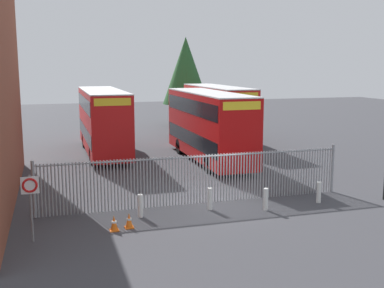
{
  "coord_description": "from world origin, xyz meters",
  "views": [
    {
      "loc": [
        -7.07,
        -19.4,
        6.12
      ],
      "look_at": [
        0.0,
        4.0,
        2.0
      ],
      "focal_mm": 44.18,
      "sensor_mm": 36.0,
      "label": 1
    }
  ],
  "objects_px": {
    "double_decker_bus_behind_fence_right": "(217,111)",
    "bollard_far_right": "(319,192)",
    "speed_limit_sign_post": "(30,193)",
    "double_decker_bus_behind_fence_left": "(103,119)",
    "bollard_center_front": "(210,199)",
    "bollard_near_right": "(266,199)",
    "traffic_cone_mid_forecourt": "(129,221)",
    "double_decker_bus_near_gate": "(209,124)",
    "bollard_near_left": "(140,206)",
    "traffic_cone_by_gate": "(114,223)"
  },
  "relations": [
    {
      "from": "bollard_near_left",
      "to": "bollard_far_right",
      "type": "bearing_deg",
      "value": -2.09
    },
    {
      "from": "bollard_near_left",
      "to": "traffic_cone_by_gate",
      "type": "relative_size",
      "value": 1.61
    },
    {
      "from": "bollard_center_front",
      "to": "bollard_far_right",
      "type": "height_order",
      "value": "same"
    },
    {
      "from": "bollard_center_front",
      "to": "bollard_near_right",
      "type": "height_order",
      "value": "same"
    },
    {
      "from": "double_decker_bus_behind_fence_left",
      "to": "traffic_cone_by_gate",
      "type": "relative_size",
      "value": 18.32
    },
    {
      "from": "double_decker_bus_near_gate",
      "to": "bollard_far_right",
      "type": "distance_m",
      "value": 10.59
    },
    {
      "from": "bollard_near_left",
      "to": "speed_limit_sign_post",
      "type": "distance_m",
      "value": 4.6
    },
    {
      "from": "double_decker_bus_near_gate",
      "to": "traffic_cone_mid_forecourt",
      "type": "bearing_deg",
      "value": -122.05
    },
    {
      "from": "double_decker_bus_behind_fence_left",
      "to": "bollard_near_right",
      "type": "distance_m",
      "value": 16.0
    },
    {
      "from": "bollard_near_left",
      "to": "traffic_cone_mid_forecourt",
      "type": "bearing_deg",
      "value": -120.03
    },
    {
      "from": "double_decker_bus_behind_fence_left",
      "to": "double_decker_bus_behind_fence_right",
      "type": "xyz_separation_m",
      "value": [
        9.41,
        2.93,
        0.0
      ]
    },
    {
      "from": "bollard_near_left",
      "to": "bollard_center_front",
      "type": "relative_size",
      "value": 1.0
    },
    {
      "from": "traffic_cone_mid_forecourt",
      "to": "speed_limit_sign_post",
      "type": "height_order",
      "value": "speed_limit_sign_post"
    },
    {
      "from": "double_decker_bus_behind_fence_right",
      "to": "bollard_far_right",
      "type": "distance_m",
      "value": 17.84
    },
    {
      "from": "double_decker_bus_behind_fence_right",
      "to": "speed_limit_sign_post",
      "type": "bearing_deg",
      "value": -125.71
    },
    {
      "from": "double_decker_bus_behind_fence_right",
      "to": "bollard_far_right",
      "type": "relative_size",
      "value": 11.38
    },
    {
      "from": "traffic_cone_mid_forecourt",
      "to": "double_decker_bus_near_gate",
      "type": "bearing_deg",
      "value": 57.95
    },
    {
      "from": "traffic_cone_by_gate",
      "to": "double_decker_bus_behind_fence_right",
      "type": "bearing_deg",
      "value": 59.95
    },
    {
      "from": "double_decker_bus_behind_fence_left",
      "to": "bollard_far_right",
      "type": "xyz_separation_m",
      "value": [
        7.88,
        -14.73,
        -1.95
      ]
    },
    {
      "from": "bollard_near_left",
      "to": "bollard_far_right",
      "type": "distance_m",
      "value": 8.04
    },
    {
      "from": "traffic_cone_by_gate",
      "to": "bollard_far_right",
      "type": "bearing_deg",
      "value": 6.06
    },
    {
      "from": "traffic_cone_by_gate",
      "to": "bollard_near_right",
      "type": "bearing_deg",
      "value": 6.02
    },
    {
      "from": "double_decker_bus_behind_fence_left",
      "to": "bollard_near_right",
      "type": "xyz_separation_m",
      "value": [
        5.14,
        -15.03,
        -1.95
      ]
    },
    {
      "from": "bollard_near_left",
      "to": "bollard_center_front",
      "type": "xyz_separation_m",
      "value": [
        3.02,
        0.14,
        0.0
      ]
    },
    {
      "from": "double_decker_bus_near_gate",
      "to": "double_decker_bus_behind_fence_right",
      "type": "height_order",
      "value": "same"
    },
    {
      "from": "double_decker_bus_near_gate",
      "to": "traffic_cone_by_gate",
      "type": "relative_size",
      "value": 18.32
    },
    {
      "from": "traffic_cone_mid_forecourt",
      "to": "bollard_far_right",
      "type": "bearing_deg",
      "value": 5.49
    },
    {
      "from": "bollard_near_left",
      "to": "traffic_cone_by_gate",
      "type": "xyz_separation_m",
      "value": [
        -1.24,
        -1.28,
        -0.19
      ]
    },
    {
      "from": "bollard_far_right",
      "to": "speed_limit_sign_post",
      "type": "distance_m",
      "value": 12.28
    },
    {
      "from": "bollard_center_front",
      "to": "bollard_near_right",
      "type": "distance_m",
      "value": 2.38
    },
    {
      "from": "bollard_center_front",
      "to": "traffic_cone_mid_forecourt",
      "type": "bearing_deg",
      "value": -160.89
    },
    {
      "from": "bollard_near_left",
      "to": "double_decker_bus_near_gate",
      "type": "bearing_deg",
      "value": 57.73
    },
    {
      "from": "bollard_near_left",
      "to": "bollard_center_front",
      "type": "distance_m",
      "value": 3.02
    },
    {
      "from": "double_decker_bus_behind_fence_right",
      "to": "traffic_cone_by_gate",
      "type": "xyz_separation_m",
      "value": [
        -10.79,
        -18.65,
        -2.13
      ]
    },
    {
      "from": "bollard_center_front",
      "to": "speed_limit_sign_post",
      "type": "distance_m",
      "value": 7.46
    },
    {
      "from": "double_decker_bus_near_gate",
      "to": "bollard_near_right",
      "type": "relative_size",
      "value": 11.38
    },
    {
      "from": "speed_limit_sign_post",
      "to": "double_decker_bus_behind_fence_left",
      "type": "bearing_deg",
      "value": 75.17
    },
    {
      "from": "bollard_center_front",
      "to": "traffic_cone_by_gate",
      "type": "distance_m",
      "value": 4.49
    },
    {
      "from": "bollard_center_front",
      "to": "double_decker_bus_behind_fence_left",
      "type": "bearing_deg",
      "value": 101.37
    },
    {
      "from": "bollard_far_right",
      "to": "double_decker_bus_behind_fence_right",
      "type": "bearing_deg",
      "value": 85.08
    },
    {
      "from": "bollard_center_front",
      "to": "traffic_cone_by_gate",
      "type": "bearing_deg",
      "value": -161.55
    },
    {
      "from": "bollard_center_front",
      "to": "bollard_near_left",
      "type": "bearing_deg",
      "value": -177.27
    },
    {
      "from": "bollard_near_right",
      "to": "double_decker_bus_behind_fence_right",
      "type": "bearing_deg",
      "value": 76.63
    },
    {
      "from": "bollard_near_left",
      "to": "double_decker_bus_behind_fence_left",
      "type": "bearing_deg",
      "value": 89.42
    },
    {
      "from": "double_decker_bus_near_gate",
      "to": "traffic_cone_by_gate",
      "type": "distance_m",
      "value": 13.7
    },
    {
      "from": "bollard_far_right",
      "to": "double_decker_bus_behind_fence_left",
      "type": "bearing_deg",
      "value": 118.15
    },
    {
      "from": "bollard_center_front",
      "to": "bollard_far_right",
      "type": "relative_size",
      "value": 1.0
    },
    {
      "from": "bollard_center_front",
      "to": "speed_limit_sign_post",
      "type": "height_order",
      "value": "speed_limit_sign_post"
    },
    {
      "from": "double_decker_bus_near_gate",
      "to": "double_decker_bus_behind_fence_right",
      "type": "xyz_separation_m",
      "value": [
        3.26,
        7.4,
        0.0
      ]
    },
    {
      "from": "bollard_near_left",
      "to": "speed_limit_sign_post",
      "type": "xyz_separation_m",
      "value": [
        -4.1,
        -1.62,
        1.3
      ]
    }
  ]
}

